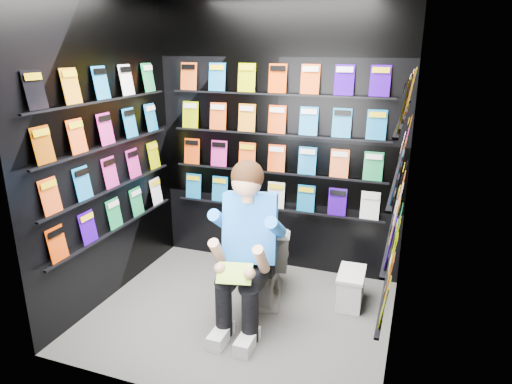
% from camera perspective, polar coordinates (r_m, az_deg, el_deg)
% --- Properties ---
extents(floor, '(2.40, 2.40, 0.00)m').
position_cam_1_polar(floor, '(3.95, -2.02, -15.03)').
color(floor, '#575754').
rests_on(floor, ground).
extents(wall_back, '(2.40, 0.04, 2.60)m').
position_cam_1_polar(wall_back, '(4.34, 2.74, 6.63)').
color(wall_back, black).
rests_on(wall_back, floor).
extents(wall_front, '(2.40, 0.04, 2.60)m').
position_cam_1_polar(wall_front, '(2.56, -10.67, -1.63)').
color(wall_front, black).
rests_on(wall_front, floor).
extents(wall_left, '(0.04, 2.00, 2.60)m').
position_cam_1_polar(wall_left, '(4.02, -18.37, 4.83)').
color(wall_left, black).
rests_on(wall_left, floor).
extents(wall_right, '(0.04, 2.00, 2.60)m').
position_cam_1_polar(wall_right, '(3.19, 18.19, 1.61)').
color(wall_right, black).
rests_on(wall_right, floor).
extents(comics_back, '(2.10, 0.06, 1.37)m').
position_cam_1_polar(comics_back, '(4.31, 2.62, 6.62)').
color(comics_back, '#E74409').
rests_on(comics_back, wall_back).
extents(comics_left, '(0.06, 1.70, 1.37)m').
position_cam_1_polar(comics_left, '(4.00, -18.03, 4.88)').
color(comics_left, '#E74409').
rests_on(comics_left, wall_left).
extents(comics_right, '(0.06, 1.70, 1.37)m').
position_cam_1_polar(comics_right, '(3.19, 17.67, 1.75)').
color(comics_right, '#E74409').
rests_on(comics_right, wall_right).
extents(toilet, '(0.58, 0.83, 0.73)m').
position_cam_1_polar(toilet, '(4.04, 1.34, -8.24)').
color(toilet, white).
rests_on(toilet, floor).
extents(longbox, '(0.22, 0.37, 0.27)m').
position_cam_1_polar(longbox, '(4.10, 11.74, -11.82)').
color(longbox, white).
rests_on(longbox, floor).
extents(longbox_lid, '(0.23, 0.39, 0.03)m').
position_cam_1_polar(longbox_lid, '(4.03, 11.88, -9.95)').
color(longbox_lid, white).
rests_on(longbox_lid, longbox).
extents(reader, '(0.72, 0.91, 1.49)m').
position_cam_1_polar(reader, '(3.54, -0.58, -4.60)').
color(reader, blue).
rests_on(reader, toilet).
extents(held_comic, '(0.28, 0.20, 0.11)m').
position_cam_1_polar(held_comic, '(3.33, -2.70, -10.12)').
color(held_comic, green).
rests_on(held_comic, reader).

